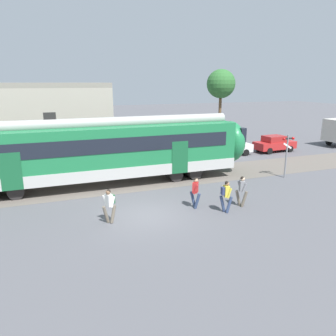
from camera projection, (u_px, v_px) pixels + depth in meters
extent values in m
plane|color=#515156|center=(147.00, 215.00, 16.33)|extent=(160.00, 160.00, 0.00)
cube|color=#B7B7B2|center=(99.00, 169.00, 20.90)|extent=(18.00, 3.06, 0.70)
cube|color=#1E7542|center=(98.00, 145.00, 20.50)|extent=(18.00, 3.00, 2.40)
cube|color=black|center=(102.00, 147.00, 19.08)|extent=(16.56, 0.03, 0.90)
cube|color=#165731|center=(180.00, 157.00, 21.03)|extent=(1.10, 0.04, 2.10)
cube|color=#165731|center=(11.00, 172.00, 17.65)|extent=(1.10, 0.04, 2.10)
cylinder|color=#9C9C97|center=(97.00, 123.00, 20.15)|extent=(17.64, 0.70, 0.70)
cube|color=black|center=(50.00, 116.00, 19.09)|extent=(0.70, 0.12, 0.40)
cylinder|color=black|center=(189.00, 169.00, 23.19)|extent=(0.90, 2.40, 0.90)
cylinder|color=black|center=(170.00, 171.00, 22.71)|extent=(0.90, 2.40, 0.90)
cylinder|color=black|center=(17.00, 186.00, 19.38)|extent=(0.90, 2.40, 0.90)
ellipsoid|color=#1E7542|center=(230.00, 141.00, 23.85)|extent=(1.80, 2.85, 2.95)
cube|color=black|center=(235.00, 133.00, 23.82)|extent=(0.40, 2.40, 1.00)
cylinder|color=#6B6051|center=(106.00, 215.00, 15.33)|extent=(0.38, 0.27, 0.87)
cylinder|color=#6B6051|center=(113.00, 214.00, 15.38)|extent=(0.38, 0.27, 0.87)
cube|color=silver|center=(109.00, 200.00, 15.17)|extent=(0.36, 0.42, 0.56)
cylinder|color=silver|center=(113.00, 202.00, 15.08)|extent=(0.26, 0.18, 0.52)
cylinder|color=silver|center=(105.00, 200.00, 15.29)|extent=(0.26, 0.18, 0.52)
sphere|color=brown|center=(108.00, 192.00, 15.06)|extent=(0.22, 0.22, 0.22)
sphere|color=black|center=(108.00, 191.00, 15.07)|extent=(0.20, 0.20, 0.20)
cube|color=#235633|center=(112.00, 199.00, 15.29)|extent=(0.25, 0.32, 0.40)
cylinder|color=navy|center=(197.00, 201.00, 17.07)|extent=(0.37, 0.34, 0.87)
cylinder|color=navy|center=(193.00, 199.00, 17.32)|extent=(0.37, 0.34, 0.87)
cube|color=red|center=(195.00, 187.00, 17.01)|extent=(0.42, 0.43, 0.56)
cylinder|color=red|center=(195.00, 187.00, 17.25)|extent=(0.25, 0.23, 0.52)
cylinder|color=red|center=(196.00, 190.00, 16.80)|extent=(0.25, 0.23, 0.52)
sphere|color=tan|center=(196.00, 180.00, 16.91)|extent=(0.22, 0.22, 0.22)
sphere|color=black|center=(196.00, 180.00, 16.91)|extent=(0.20, 0.20, 0.20)
cylinder|color=navy|center=(229.00, 205.00, 16.55)|extent=(0.37, 0.21, 0.87)
cylinder|color=navy|center=(223.00, 204.00, 16.67)|extent=(0.37, 0.21, 0.87)
cube|color=gold|center=(226.00, 191.00, 16.43)|extent=(0.30, 0.39, 0.56)
cylinder|color=gold|center=(223.00, 191.00, 16.63)|extent=(0.26, 0.13, 0.52)
cylinder|color=gold|center=(230.00, 193.00, 16.25)|extent=(0.26, 0.13, 0.52)
sphere|color=#9E7051|center=(227.00, 184.00, 16.33)|extent=(0.22, 0.22, 0.22)
sphere|color=black|center=(227.00, 183.00, 16.32)|extent=(0.20, 0.20, 0.20)
cube|color=navy|center=(223.00, 191.00, 16.39)|extent=(0.20, 0.30, 0.40)
cylinder|color=#6B6051|center=(244.00, 199.00, 17.34)|extent=(0.38, 0.26, 0.87)
cylinder|color=#6B6051|center=(238.00, 198.00, 17.51)|extent=(0.38, 0.26, 0.87)
cube|color=gray|center=(242.00, 186.00, 17.25)|extent=(0.35, 0.42, 0.56)
cylinder|color=gray|center=(239.00, 186.00, 17.47)|extent=(0.26, 0.17, 0.52)
cylinder|color=gray|center=(244.00, 188.00, 17.05)|extent=(0.26, 0.17, 0.52)
sphere|color=beige|center=(243.00, 179.00, 17.15)|extent=(0.22, 0.22, 0.22)
sphere|color=black|center=(242.00, 178.00, 17.14)|extent=(0.20, 0.20, 0.20)
cube|color=silver|center=(230.00, 148.00, 29.66)|extent=(4.00, 1.64, 0.68)
cube|color=silver|center=(228.00, 142.00, 29.45)|extent=(1.90, 1.44, 0.56)
cube|color=black|center=(238.00, 141.00, 29.78)|extent=(0.12, 1.37, 0.48)
cylinder|color=black|center=(237.00, 149.00, 30.87)|extent=(0.60, 0.20, 0.60)
cylinder|color=black|center=(246.00, 153.00, 29.46)|extent=(0.60, 0.20, 0.60)
cylinder|color=black|center=(213.00, 151.00, 30.02)|extent=(0.60, 0.20, 0.60)
cylinder|color=black|center=(222.00, 155.00, 28.61)|extent=(0.60, 0.20, 0.60)
cube|color=#B22323|center=(275.00, 145.00, 31.16)|extent=(4.08, 1.85, 0.68)
cube|color=maroon|center=(274.00, 139.00, 30.94)|extent=(1.98, 1.54, 0.56)
cube|color=black|center=(282.00, 138.00, 31.32)|extent=(0.19, 1.37, 0.48)
cylinder|color=black|center=(279.00, 146.00, 32.42)|extent=(0.61, 0.23, 0.60)
cylinder|color=black|center=(290.00, 149.00, 31.04)|extent=(0.61, 0.23, 0.60)
cylinder|color=black|center=(258.00, 148.00, 31.45)|extent=(0.61, 0.23, 0.60)
cylinder|color=black|center=(269.00, 151.00, 30.07)|extent=(0.61, 0.23, 0.60)
cylinder|color=black|center=(329.00, 141.00, 34.51)|extent=(0.85, 0.29, 0.84)
cylinder|color=gray|center=(286.00, 157.00, 22.41)|extent=(0.11, 0.11, 3.00)
cube|color=black|center=(288.00, 139.00, 22.09)|extent=(0.80, 0.10, 0.10)
sphere|color=red|center=(284.00, 139.00, 21.91)|extent=(0.20, 0.20, 0.20)
sphere|color=red|center=(293.00, 138.00, 22.17)|extent=(0.20, 0.20, 0.20)
cube|color=white|center=(288.00, 146.00, 22.19)|extent=(0.72, 0.03, 0.48)
cube|color=#B2A899|center=(8.00, 126.00, 26.55)|extent=(16.34, 5.00, 6.00)
cube|color=gray|center=(3.00, 85.00, 25.74)|extent=(16.34, 5.00, 0.40)
cylinder|color=brown|center=(220.00, 118.00, 36.56)|extent=(0.32, 0.32, 5.18)
sphere|color=#2D662D|center=(221.00, 84.00, 35.62)|extent=(3.11, 3.11, 3.11)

